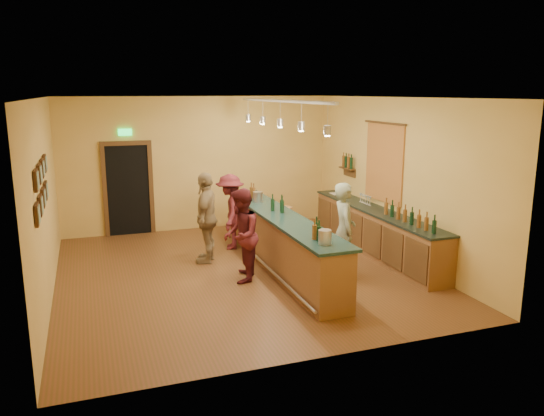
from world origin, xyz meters
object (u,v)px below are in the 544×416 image
object	(u,v)px
tasting_bar	(280,237)
customer_c	(230,212)
bar_stool	(286,213)
bartender	(344,230)
customer_a	(241,235)
back_counter	(376,231)
customer_b	(207,218)

from	to	relation	value
tasting_bar	customer_c	world-z (taller)	customer_c
customer_c	bar_stool	bearing A→B (deg)	129.93
tasting_bar	bartender	bearing A→B (deg)	-41.74
customer_c	bar_stool	xyz separation A→B (m)	(1.50, 0.63, -0.28)
bartender	tasting_bar	bearing A→B (deg)	62.92
customer_a	customer_c	distance (m)	2.04
back_counter	customer_b	distance (m)	3.48
bar_stool	back_counter	bearing A→B (deg)	-58.83
bartender	bar_stool	xyz separation A→B (m)	(0.03, 3.03, -0.34)
customer_b	bar_stool	distance (m)	2.60
back_counter	bar_stool	xyz separation A→B (m)	(-1.22, 2.02, 0.03)
customer_a	tasting_bar	bearing A→B (deg)	137.76
tasting_bar	customer_b	distance (m)	1.50
tasting_bar	customer_c	distance (m)	1.67
customer_b	back_counter	bearing A→B (deg)	103.20
bar_stool	customer_c	bearing A→B (deg)	-157.19
bartender	back_counter	bearing A→B (deg)	-36.48
customer_b	bartender	bearing A→B (deg)	76.34
back_counter	bar_stool	world-z (taller)	back_counter
customer_a	bar_stool	size ratio (longest dim) A/B	2.50
tasting_bar	customer_b	xyz separation A→B (m)	(-1.22, 0.83, 0.29)
tasting_bar	customer_c	size ratio (longest dim) A/B	3.17
bar_stool	tasting_bar	bearing A→B (deg)	-113.47
back_counter	customer_c	xyz separation A→B (m)	(-2.73, 1.39, 0.32)
bar_stool	bartender	bearing A→B (deg)	-90.55
tasting_bar	bartender	xyz separation A→B (m)	(0.93, -0.83, 0.26)
customer_c	bar_stool	size ratio (longest dim) A/B	2.41
tasting_bar	bar_stool	xyz separation A→B (m)	(0.96, 2.20, -0.09)
customer_a	customer_b	distance (m)	1.32
bar_stool	customer_a	bearing A→B (deg)	-124.96
bartender	bar_stool	world-z (taller)	bartender
bartender	customer_c	xyz separation A→B (m)	(-1.48, 2.40, -0.06)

